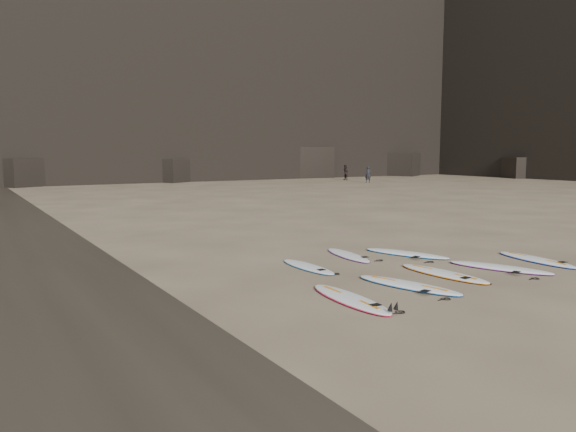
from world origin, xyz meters
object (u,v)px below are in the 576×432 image
object	(u,v)px
person_a	(368,174)
surfboard_2	(443,273)
surfboard_1	(408,285)
surfboard_3	(500,267)
surfboard_6	(348,255)
surfboard_4	(536,259)
surfboard_5	(308,267)
person_b	(345,172)
surfboard_0	(350,298)
surfboard_7	(406,253)

from	to	relation	value
person_a	surfboard_2	bearing A→B (deg)	-75.87
surfboard_1	person_a	xyz separation A→B (m)	(26.21, 33.87, 0.78)
surfboard_3	surfboard_6	distance (m)	4.34
surfboard_4	surfboard_5	distance (m)	6.76
person_a	person_b	world-z (taller)	person_a
surfboard_0	person_a	world-z (taller)	person_a
surfboard_1	surfboard_2	xyz separation A→B (m)	(1.66, 0.47, 0.00)
surfboard_5	person_a	bearing A→B (deg)	48.23
surfboard_4	person_b	distance (m)	44.56
surfboard_1	surfboard_3	distance (m)	3.53
surfboard_0	person_b	bearing A→B (deg)	56.91
surfboard_3	surfboard_6	size ratio (longest dim) A/B	1.14
surfboard_3	surfboard_7	size ratio (longest dim) A/B	1.01
surfboard_4	surfboard_6	xyz separation A→B (m)	(-4.28, 3.40, -0.01)
surfboard_7	surfboard_3	bearing A→B (deg)	-96.93
surfboard_4	person_a	bearing A→B (deg)	64.69
surfboard_7	surfboard_1	bearing A→B (deg)	-153.45
surfboard_4	surfboard_6	world-z (taller)	surfboard_4
surfboard_2	surfboard_4	bearing A→B (deg)	-4.67
surfboard_7	person_b	distance (m)	43.66
surfboard_2	surfboard_1	bearing A→B (deg)	-167.79
surfboard_4	surfboard_2	bearing A→B (deg)	-174.36
surfboard_2	surfboard_5	size ratio (longest dim) A/B	1.18
surfboard_5	surfboard_7	world-z (taller)	surfboard_7
surfboard_0	person_b	size ratio (longest dim) A/B	1.69
surfboard_0	surfboard_7	distance (m)	5.79
surfboard_3	surfboard_1	bearing A→B (deg)	162.28
surfboard_6	surfboard_7	distance (m)	1.84
surfboard_4	person_a	xyz separation A→B (m)	(20.84, 33.46, 0.78)
surfboard_0	surfboard_7	size ratio (longest dim) A/B	1.01
surfboard_2	surfboard_3	world-z (taller)	same
surfboard_4	person_a	size ratio (longest dim) A/B	1.65
surfboard_1	surfboard_5	size ratio (longest dim) A/B	1.18
surfboard_7	person_b	bearing A→B (deg)	34.47
surfboard_1	surfboard_4	bearing A→B (deg)	-10.30
surfboard_3	person_b	distance (m)	45.67
surfboard_0	surfboard_6	distance (m)	5.09
person_b	surfboard_4	bearing A→B (deg)	-29.74
surfboard_7	surfboard_0	bearing A→B (deg)	-165.78
surfboard_7	person_a	xyz separation A→B (m)	(23.42, 30.79, 0.78)
person_a	surfboard_1	bearing A→B (deg)	-77.28
surfboard_0	person_b	xyz separation A→B (m)	(29.30, 39.43, 0.78)
surfboard_4	surfboard_6	size ratio (longest dim) A/B	1.12
surfboard_2	person_b	bearing A→B (deg)	52.68
surfboard_4	surfboard_0	bearing A→B (deg)	-167.96
person_b	surfboard_0	bearing A→B (deg)	-36.76
surfboard_3	surfboard_7	bearing A→B (deg)	83.18
surfboard_2	surfboard_5	xyz separation A→B (m)	(-2.53, 2.53, -0.01)
surfboard_1	surfboard_6	world-z (taller)	surfboard_1
surfboard_2	person_a	distance (m)	41.46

